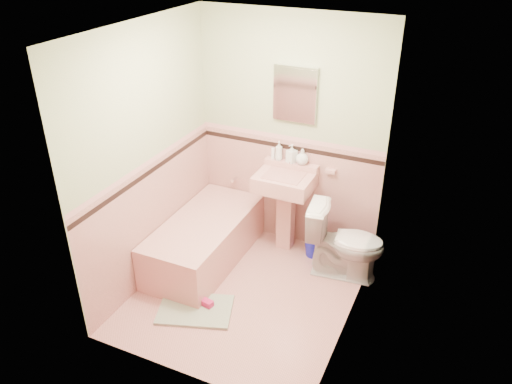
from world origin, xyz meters
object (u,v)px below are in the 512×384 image
at_px(medicine_cabinet, 295,94).
at_px(toilet, 345,242).
at_px(bucket, 314,246).
at_px(sink, 284,213).
at_px(soap_bottle_mid, 292,153).
at_px(bathtub, 205,241).
at_px(soap_bottle_left, 279,151).
at_px(soap_bottle_right, 302,157).
at_px(shoe, 206,302).

xyz_separation_m(medicine_cabinet, toilet, (0.73, -0.38, -1.31)).
bearing_deg(bucket, sink, -175.96).
relative_size(medicine_cabinet, soap_bottle_mid, 2.83).
bearing_deg(medicine_cabinet, toilet, -27.36).
bearing_deg(toilet, bathtub, 97.94).
bearing_deg(bucket, soap_bottle_mid, 156.30).
xyz_separation_m(soap_bottle_left, soap_bottle_right, (0.26, 0.00, -0.02)).
height_order(soap_bottle_mid, bucket, soap_bottle_mid).
bearing_deg(sink, soap_bottle_mid, 90.57).
xyz_separation_m(bucket, shoe, (-0.65, -1.22, -0.05)).
distance_m(bathtub, sink, 0.89).
height_order(medicine_cabinet, shoe, medicine_cabinet).
relative_size(toilet, bucket, 3.57).
distance_m(medicine_cabinet, toilet, 1.55).
bearing_deg(bucket, medicine_cabinet, 152.23).
height_order(soap_bottle_right, shoe, soap_bottle_right).
distance_m(soap_bottle_left, shoe, 1.72).
bearing_deg(soap_bottle_mid, medicine_cabinet, 86.56).
relative_size(sink, medicine_cabinet, 1.64).
relative_size(soap_bottle_left, shoe, 1.43).
distance_m(soap_bottle_right, shoe, 1.75).
bearing_deg(shoe, bucket, 72.94).
relative_size(sink, toilet, 1.18).
relative_size(bathtub, shoe, 10.43).
bearing_deg(toilet, soap_bottle_mid, 58.04).
height_order(soap_bottle_left, bucket, soap_bottle_left).
height_order(soap_bottle_left, soap_bottle_right, soap_bottle_left).
distance_m(bathtub, soap_bottle_left, 1.23).
bearing_deg(shoe, medicine_cabinet, 88.97).
bearing_deg(sink, soap_bottle_left, 128.81).
distance_m(bathtub, soap_bottle_right, 1.35).
bearing_deg(soap_bottle_right, bathtub, -138.22).
height_order(soap_bottle_left, shoe, soap_bottle_left).
xyz_separation_m(soap_bottle_mid, toilet, (0.73, -0.35, -0.69)).
distance_m(sink, shoe, 1.30).
bearing_deg(soap_bottle_left, bathtub, -127.01).
xyz_separation_m(soap_bottle_right, bucket, (0.24, -0.16, -0.95)).
bearing_deg(soap_bottle_right, toilet, -29.48).
height_order(toilet, bucket, toilet).
xyz_separation_m(medicine_cabinet, soap_bottle_mid, (-0.00, -0.03, -0.62)).
bearing_deg(soap_bottle_right, shoe, -106.75).
bearing_deg(medicine_cabinet, bathtub, -132.58).
bearing_deg(medicine_cabinet, soap_bottle_right, -14.67).
relative_size(sink, shoe, 6.36).
bearing_deg(bucket, toilet, -26.97).
distance_m(soap_bottle_mid, soap_bottle_right, 0.12).
relative_size(soap_bottle_left, soap_bottle_mid, 1.04).
bearing_deg(shoe, toilet, 56.11).
xyz_separation_m(bathtub, sink, (0.68, 0.53, 0.23)).
bearing_deg(shoe, soap_bottle_mid, 88.79).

